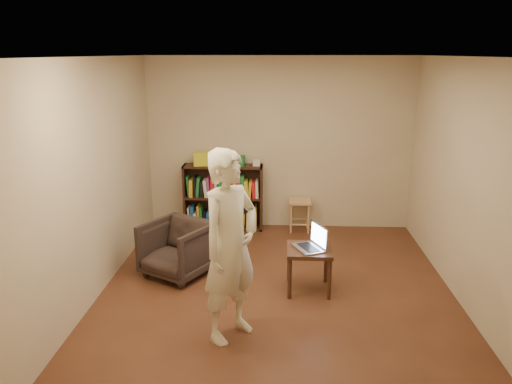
{
  "coord_description": "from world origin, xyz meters",
  "views": [
    {
      "loc": [
        0.02,
        -5.22,
        2.64
      ],
      "look_at": [
        -0.26,
        0.35,
        1.07
      ],
      "focal_mm": 35.0,
      "sensor_mm": 36.0,
      "label": 1
    }
  ],
  "objects_px": {
    "armchair": "(177,249)",
    "laptop": "(312,243)",
    "stool": "(300,206)",
    "person": "(230,246)",
    "bookshelf": "(223,201)",
    "side_table": "(309,255)"
  },
  "relations": [
    {
      "from": "armchair",
      "to": "laptop",
      "type": "height_order",
      "value": "laptop"
    },
    {
      "from": "stool",
      "to": "armchair",
      "type": "xyz_separation_m",
      "value": [
        -1.54,
        -1.66,
        -0.05
      ]
    },
    {
      "from": "armchair",
      "to": "person",
      "type": "distance_m",
      "value": 1.64
    },
    {
      "from": "bookshelf",
      "to": "side_table",
      "type": "height_order",
      "value": "bookshelf"
    },
    {
      "from": "bookshelf",
      "to": "person",
      "type": "relative_size",
      "value": 0.65
    },
    {
      "from": "bookshelf",
      "to": "person",
      "type": "height_order",
      "value": "person"
    },
    {
      "from": "bookshelf",
      "to": "laptop",
      "type": "xyz_separation_m",
      "value": [
        1.24,
        -2.06,
        0.14
      ]
    },
    {
      "from": "side_table",
      "to": "person",
      "type": "distance_m",
      "value": 1.35
    },
    {
      "from": "laptop",
      "to": "stool",
      "type": "bearing_deg",
      "value": 156.84
    },
    {
      "from": "laptop",
      "to": "person",
      "type": "relative_size",
      "value": 0.24
    },
    {
      "from": "side_table",
      "to": "laptop",
      "type": "relative_size",
      "value": 1.16
    },
    {
      "from": "person",
      "to": "bookshelf",
      "type": "bearing_deg",
      "value": 44.86
    },
    {
      "from": "stool",
      "to": "side_table",
      "type": "bearing_deg",
      "value": -89.01
    },
    {
      "from": "armchair",
      "to": "side_table",
      "type": "bearing_deg",
      "value": 17.57
    },
    {
      "from": "stool",
      "to": "bookshelf",
      "type": "bearing_deg",
      "value": 176.87
    },
    {
      "from": "bookshelf",
      "to": "stool",
      "type": "relative_size",
      "value": 2.48
    },
    {
      "from": "person",
      "to": "armchair",
      "type": "bearing_deg",
      "value": 67.81
    },
    {
      "from": "armchair",
      "to": "laptop",
      "type": "relative_size",
      "value": 1.67
    },
    {
      "from": "armchair",
      "to": "bookshelf",
      "type": "bearing_deg",
      "value": 107.54
    },
    {
      "from": "bookshelf",
      "to": "person",
      "type": "xyz_separation_m",
      "value": [
        0.42,
        -3.05,
        0.48
      ]
    },
    {
      "from": "stool",
      "to": "side_table",
      "type": "xyz_separation_m",
      "value": [
        0.03,
        -2.0,
        0.04
      ]
    },
    {
      "from": "armchair",
      "to": "person",
      "type": "xyz_separation_m",
      "value": [
        0.79,
        -1.32,
        0.58
      ]
    }
  ]
}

